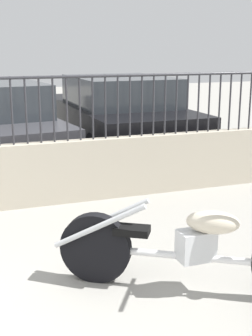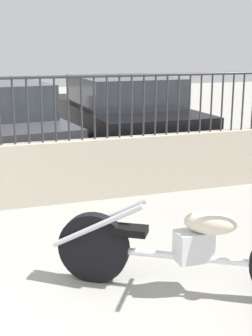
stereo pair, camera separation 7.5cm
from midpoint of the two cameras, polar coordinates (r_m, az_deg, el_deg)
name	(u,v)px [view 1 (the left image)]	position (r m, az deg, el deg)	size (l,w,h in m)	color
motorcycle_white	(178,245)	(3.71, 5.72, -9.30)	(1.86, 1.24, 1.47)	black
car_black	(117,115)	(8.42, -1.40, 6.49)	(1.75, 4.29, 1.38)	black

